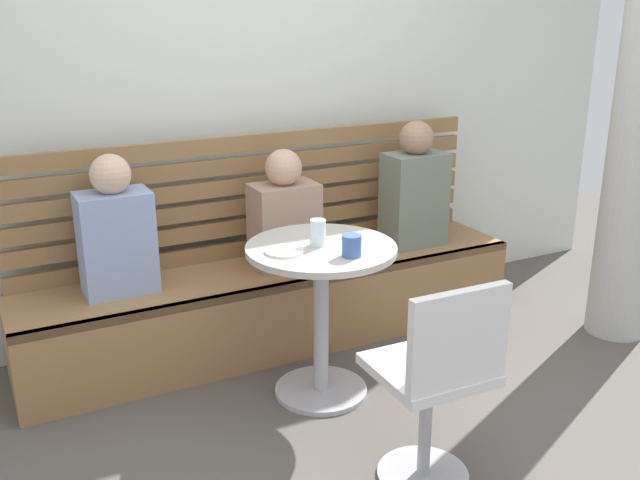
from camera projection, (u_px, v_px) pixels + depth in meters
ground at (398, 459)px, 2.94m from camera, size 8.00×8.00×0.00m
back_wall at (239, 65)px, 3.87m from camera, size 5.20×0.10×2.90m
booth_bench at (277, 304)px, 3.88m from camera, size 2.70×0.52×0.44m
booth_backrest at (257, 194)px, 3.91m from camera, size 2.65×0.04×0.67m
cafe_table at (321, 292)px, 3.28m from camera, size 0.68×0.68×0.74m
white_chair at (438, 378)px, 2.64m from camera, size 0.41×0.41×0.85m
person_adult at (414, 191)px, 4.07m from camera, size 0.34×0.22×0.71m
person_child_left at (116, 232)px, 3.40m from camera, size 0.34×0.22×0.67m
person_child_middle at (284, 216)px, 3.74m from camera, size 0.34×0.22×0.63m
cup_mug_blue at (352, 246)px, 3.06m from camera, size 0.08×0.08×0.09m
cup_glass_tall at (318, 233)px, 3.19m from camera, size 0.07×0.07×0.12m
plate_small at (284, 251)px, 3.12m from camera, size 0.17×0.17×0.01m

